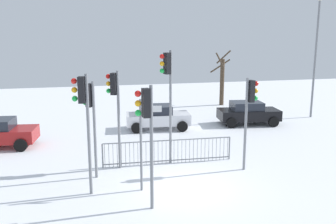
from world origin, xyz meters
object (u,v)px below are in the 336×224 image
object	(u,v)px
traffic_light_foreground_left	(83,107)
traffic_light_mid_right	(168,82)
traffic_light_rear_left	(250,103)
car_black_near	(248,113)
traffic_light_mid_left	(115,97)
car_white_far	(157,117)
direction_sign_post	(143,141)
traffic_light_rear_right	(147,120)
bare_tree_left	(222,79)
traffic_light_foreground_right	(91,108)
street_lamp	(316,46)

from	to	relation	value
traffic_light_foreground_left	traffic_light_mid_right	bearing A→B (deg)	-43.70
traffic_light_rear_left	car_black_near	world-z (taller)	traffic_light_rear_left
traffic_light_mid_left	car_white_far	world-z (taller)	traffic_light_mid_left
traffic_light_mid_left	traffic_light_mid_right	world-z (taller)	traffic_light_mid_right
direction_sign_post	car_black_near	xyz separation A→B (m)	(8.33, 8.59, -1.12)
traffic_light_rear_right	car_black_near	xyz separation A→B (m)	(8.45, 10.10, -2.22)
traffic_light_foreground_left	bare_tree_left	size ratio (longest dim) A/B	0.96
car_white_far	bare_tree_left	size ratio (longest dim) A/B	0.89
traffic_light_mid_right	direction_sign_post	size ratio (longest dim) A/B	1.47
traffic_light_foreground_right	bare_tree_left	xyz separation A→B (m)	(11.01, 13.69, -0.73)
car_white_far	bare_tree_left	distance (m)	9.68
traffic_light_foreground_left	street_lamp	size ratio (longest dim) A/B	0.52
traffic_light_rear_left	street_lamp	world-z (taller)	street_lamp
traffic_light_rear_right	car_white_far	size ratio (longest dim) A/B	1.03
traffic_light_mid_left	traffic_light_rear_left	distance (m)	5.57
traffic_light_foreground_left	traffic_light_mid_right	size ratio (longest dim) A/B	0.87
car_white_far	car_black_near	bearing A→B (deg)	4.24
traffic_light_foreground_right	car_black_near	distance (m)	12.31
traffic_light_foreground_left	car_white_far	bearing A→B (deg)	-15.46
bare_tree_left	traffic_light_rear_right	bearing A→B (deg)	-119.00
traffic_light_foreground_left	traffic_light_rear_right	size ratio (longest dim) A/B	1.06
traffic_light_foreground_right	bare_tree_left	size ratio (longest dim) A/B	0.86
traffic_light_foreground_right	direction_sign_post	bearing A→B (deg)	-96.35
traffic_light_mid_right	car_black_near	distance (m)	9.46
traffic_light_rear_left	bare_tree_left	xyz separation A→B (m)	(4.63, 14.37, -0.75)
traffic_light_rear_left	traffic_light_mid_right	world-z (taller)	traffic_light_mid_right
traffic_light_mid_right	street_lamp	distance (m)	13.92
traffic_light_rear_left	car_white_far	world-z (taller)	traffic_light_rear_left
traffic_light_mid_right	traffic_light_foreground_left	bearing A→B (deg)	109.21
traffic_light_rear_left	car_black_near	distance (m)	8.59
traffic_light_foreground_left	traffic_light_rear_left	distance (m)	6.75
traffic_light_foreground_right	street_lamp	size ratio (longest dim) A/B	0.47
traffic_light_rear_left	direction_sign_post	bearing A→B (deg)	-84.25
car_black_near	traffic_light_mid_right	bearing A→B (deg)	-130.77
traffic_light_mid_right	direction_sign_post	bearing A→B (deg)	133.80
car_black_near	direction_sign_post	bearing A→B (deg)	-126.33
traffic_light_foreground_right	direction_sign_post	world-z (taller)	traffic_light_foreground_right
traffic_light_rear_right	direction_sign_post	bearing A→B (deg)	-8.42
traffic_light_foreground_right	traffic_light_mid_left	distance (m)	1.33
direction_sign_post	street_lamp	distance (m)	16.86
traffic_light_rear_right	direction_sign_post	world-z (taller)	traffic_light_rear_right
traffic_light_rear_left	traffic_light_foreground_right	bearing A→B (deg)	-103.57
traffic_light_foreground_right	street_lamp	distance (m)	17.28
traffic_light_rear_right	street_lamp	distance (m)	17.70
traffic_light_rear_left	car_white_far	distance (m)	8.26
traffic_light_mid_left	street_lamp	xyz separation A→B (m)	(14.29, 6.91, 1.84)
traffic_light_mid_right	street_lamp	world-z (taller)	street_lamp
direction_sign_post	bare_tree_left	world-z (taller)	bare_tree_left
street_lamp	bare_tree_left	xyz separation A→B (m)	(-4.30, 5.96, -2.80)
traffic_light_foreground_right	car_white_far	size ratio (longest dim) A/B	0.98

